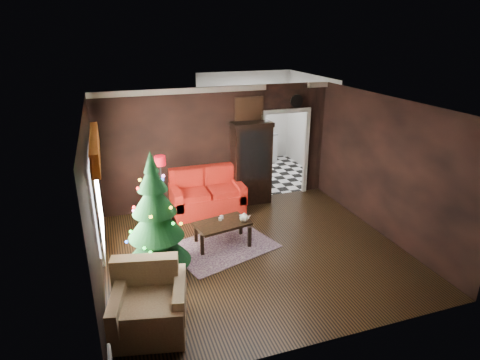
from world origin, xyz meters
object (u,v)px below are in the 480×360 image
object	(u,v)px
floor_lamp	(162,190)
wall_clock	(296,101)
curio_cabinet	(251,165)
kitchen_table	(255,167)
christmas_tree	(155,217)
teapot	(244,218)
armchair	(150,303)
coffee_table	(222,233)
loveseat	(207,192)

from	to	relation	value
floor_lamp	wall_clock	distance (m)	3.83
curio_cabinet	kitchen_table	distance (m)	1.67
curio_cabinet	christmas_tree	distance (m)	3.46
curio_cabinet	floor_lamp	distance (m)	2.29
teapot	kitchen_table	distance (m)	3.64
curio_cabinet	teapot	distance (m)	2.10
wall_clock	armchair	bearing A→B (deg)	-135.89
armchair	coffee_table	distance (m)	2.58
loveseat	kitchen_table	distance (m)	2.45
loveseat	floor_lamp	world-z (taller)	floor_lamp
christmas_tree	kitchen_table	bearing A→B (deg)	49.34
floor_lamp	christmas_tree	bearing A→B (deg)	-101.62
loveseat	armchair	bearing A→B (deg)	-115.95
armchair	kitchen_table	world-z (taller)	armchair
loveseat	kitchen_table	size ratio (longest dim) A/B	2.27
floor_lamp	kitchen_table	size ratio (longest dim) A/B	1.97
curio_cabinet	christmas_tree	world-z (taller)	christmas_tree
curio_cabinet	floor_lamp	size ratio (longest dim) A/B	1.29
christmas_tree	coffee_table	bearing A→B (deg)	22.33
loveseat	armchair	xyz separation A→B (m)	(-1.73, -3.55, -0.04)
loveseat	wall_clock	distance (m)	3.04
wall_clock	kitchen_table	world-z (taller)	wall_clock
coffee_table	wall_clock	bearing A→B (deg)	38.58
coffee_table	wall_clock	xyz separation A→B (m)	(2.46, 1.96, 2.14)
teapot	wall_clock	size ratio (longest dim) A/B	0.60
teapot	curio_cabinet	bearing A→B (deg)	65.86
curio_cabinet	wall_clock	world-z (taller)	wall_clock
armchair	teapot	distance (m)	2.78
floor_lamp	wall_clock	size ratio (longest dim) A/B	4.61
christmas_tree	armchair	distance (m)	1.60
floor_lamp	armchair	xyz separation A→B (m)	(-0.67, -3.19, -0.37)
armchair	wall_clock	world-z (taller)	wall_clock
teapot	wall_clock	distance (m)	3.43
christmas_tree	wall_clock	bearing A→B (deg)	33.54
christmas_tree	kitchen_table	world-z (taller)	christmas_tree
curio_cabinet	kitchen_table	xyz separation A→B (m)	(0.65, 1.43, -0.57)
loveseat	coffee_table	distance (m)	1.58
loveseat	floor_lamp	bearing A→B (deg)	-160.97
armchair	wall_clock	size ratio (longest dim) A/B	3.19
kitchen_table	curio_cabinet	bearing A→B (deg)	-114.44
curio_cabinet	loveseat	bearing A→B (deg)	-169.17
armchair	kitchen_table	distance (m)	6.29
curio_cabinet	kitchen_table	world-z (taller)	curio_cabinet
loveseat	wall_clock	world-z (taller)	wall_clock
floor_lamp	kitchen_table	bearing A→B (deg)	35.15
coffee_table	kitchen_table	world-z (taller)	kitchen_table
armchair	kitchen_table	bearing A→B (deg)	68.33
armchair	coffee_table	world-z (taller)	armchair
floor_lamp	christmas_tree	size ratio (longest dim) A/B	0.69
curio_cabinet	coffee_table	distance (m)	2.29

